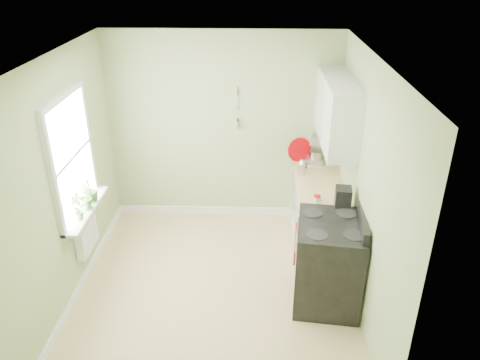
{
  "coord_description": "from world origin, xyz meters",
  "views": [
    {
      "loc": [
        0.44,
        -4.35,
        3.62
      ],
      "look_at": [
        0.28,
        0.55,
        1.18
      ],
      "focal_mm": 35.0,
      "sensor_mm": 36.0,
      "label": 1
    }
  ],
  "objects_px": {
    "coffee_maker": "(342,201)",
    "stand_mixer": "(316,148)",
    "stove": "(329,262)",
    "kettle": "(302,167)"
  },
  "relations": [
    {
      "from": "stove",
      "to": "stand_mixer",
      "type": "height_order",
      "value": "stand_mixer"
    },
    {
      "from": "stove",
      "to": "stand_mixer",
      "type": "xyz_separation_m",
      "value": [
        0.02,
        1.86,
        0.58
      ]
    },
    {
      "from": "stand_mixer",
      "to": "kettle",
      "type": "xyz_separation_m",
      "value": [
        -0.23,
        -0.45,
        -0.08
      ]
    },
    {
      "from": "stand_mixer",
      "to": "stove",
      "type": "bearing_deg",
      "value": -90.59
    },
    {
      "from": "stove",
      "to": "stand_mixer",
      "type": "distance_m",
      "value": 1.95
    },
    {
      "from": "stove",
      "to": "coffee_maker",
      "type": "relative_size",
      "value": 3.67
    },
    {
      "from": "stand_mixer",
      "to": "kettle",
      "type": "distance_m",
      "value": 0.51
    },
    {
      "from": "stove",
      "to": "kettle",
      "type": "bearing_deg",
      "value": 98.46
    },
    {
      "from": "stove",
      "to": "coffee_maker",
      "type": "xyz_separation_m",
      "value": [
        0.16,
        0.42,
        0.54
      ]
    },
    {
      "from": "coffee_maker",
      "to": "stand_mixer",
      "type": "bearing_deg",
      "value": 95.76
    }
  ]
}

